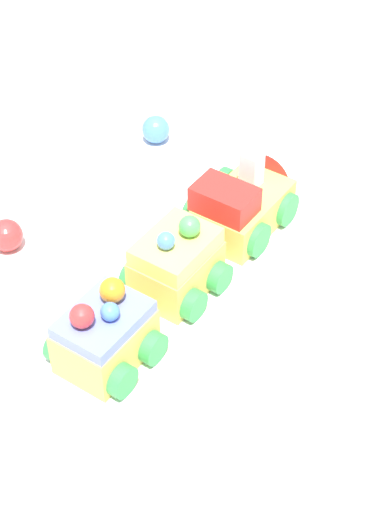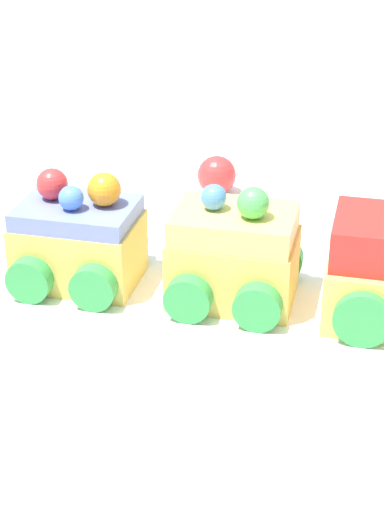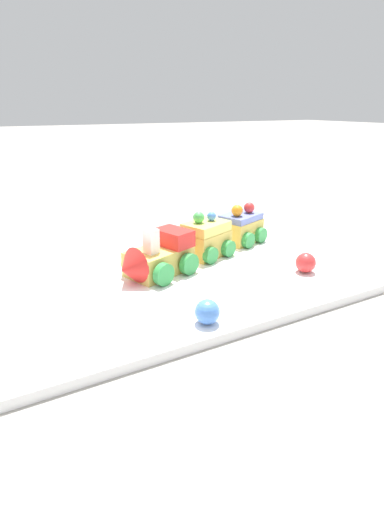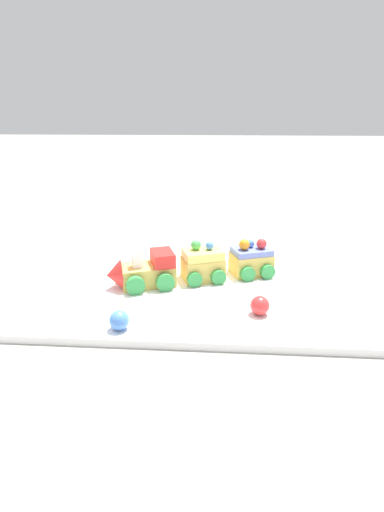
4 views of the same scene
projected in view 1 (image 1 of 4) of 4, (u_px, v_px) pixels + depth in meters
The scene contains 7 objects.
ground_plane at pixel (169, 273), 0.76m from camera, with size 10.00×10.00×0.00m, color gray.
display_board at pixel (169, 268), 0.75m from camera, with size 0.74×0.37×0.01m, color white.
cake_train_locomotive at pixel (245, 199), 0.77m from camera, with size 0.13×0.10×0.07m.
cake_car_lemon at pixel (176, 265), 0.71m from camera, with size 0.09×0.09×0.07m.
cake_car_blueberry at pixel (105, 336), 0.65m from camera, with size 0.09×0.09×0.07m.
gumball_blue at pixel (156, 130), 0.87m from camera, with size 0.03×0.03×0.03m, color #4C84E0.
gumball_red at pixel (7, 235), 0.75m from camera, with size 0.03×0.03×0.03m, color red.
Camera 1 is at (-0.31, -0.45, 0.52)m, focal length 60.00 mm.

